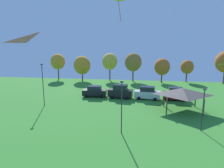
{
  "coord_description": "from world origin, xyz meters",
  "views": [
    {
      "loc": [
        2.07,
        2.9,
        10.3
      ],
      "look_at": [
        -0.03,
        17.96,
        7.24
      ],
      "focal_mm": 32.0,
      "sensor_mm": 36.0,
      "label": 1
    }
  ],
  "objects_px": {
    "parked_car_third_from_left": "(147,93)",
    "treeline_tree_3": "(133,62)",
    "light_post_0": "(43,83)",
    "light_post_1": "(203,107)",
    "treeline_tree_2": "(110,62)",
    "park_pavilion": "(183,91)",
    "treeline_tree_4": "(162,67)",
    "kite_flying_2": "(218,71)",
    "parked_car_rightmost_in_row": "(175,94)",
    "treeline_tree_5": "(187,67)",
    "kite_flying_4": "(42,46)",
    "light_post_2": "(122,104)",
    "parked_car_leftmost": "(95,91)",
    "treeline_tree_1": "(82,65)",
    "parked_car_second_from_left": "(120,92)",
    "treeline_tree_0": "(58,62)"
  },
  "relations": [
    {
      "from": "light_post_0",
      "to": "kite_flying_2",
      "type": "bearing_deg",
      "value": 1.72
    },
    {
      "from": "parked_car_third_from_left",
      "to": "treeline_tree_0",
      "type": "height_order",
      "value": "treeline_tree_0"
    },
    {
      "from": "kite_flying_2",
      "to": "light_post_0",
      "type": "distance_m",
      "value": 27.46
    },
    {
      "from": "treeline_tree_2",
      "to": "parked_car_rightmost_in_row",
      "type": "bearing_deg",
      "value": -51.22
    },
    {
      "from": "kite_flying_2",
      "to": "parked_car_rightmost_in_row",
      "type": "xyz_separation_m",
      "value": [
        -4.79,
        5.83,
        -5.13
      ]
    },
    {
      "from": "light_post_1",
      "to": "treeline_tree_0",
      "type": "bearing_deg",
      "value": 134.57
    },
    {
      "from": "parked_car_third_from_left",
      "to": "light_post_2",
      "type": "xyz_separation_m",
      "value": [
        -3.51,
        -15.3,
        2.33
      ]
    },
    {
      "from": "light_post_2",
      "to": "treeline_tree_4",
      "type": "relative_size",
      "value": 0.96
    },
    {
      "from": "parked_car_second_from_left",
      "to": "light_post_2",
      "type": "relative_size",
      "value": 0.76
    },
    {
      "from": "parked_car_second_from_left",
      "to": "parked_car_rightmost_in_row",
      "type": "bearing_deg",
      "value": 5.99
    },
    {
      "from": "treeline_tree_3",
      "to": "light_post_2",
      "type": "bearing_deg",
      "value": -90.19
    },
    {
      "from": "parked_car_leftmost",
      "to": "treeline_tree_5",
      "type": "distance_m",
      "value": 28.82
    },
    {
      "from": "park_pavilion",
      "to": "treeline_tree_0",
      "type": "xyz_separation_m",
      "value": [
        -30.39,
        24.26,
        2.1
      ]
    },
    {
      "from": "parked_car_third_from_left",
      "to": "treeline_tree_3",
      "type": "distance_m",
      "value": 19.13
    },
    {
      "from": "parked_car_second_from_left",
      "to": "treeline_tree_1",
      "type": "distance_m",
      "value": 21.47
    },
    {
      "from": "park_pavilion",
      "to": "light_post_0",
      "type": "relative_size",
      "value": 0.93
    },
    {
      "from": "park_pavilion",
      "to": "treeline_tree_4",
      "type": "height_order",
      "value": "treeline_tree_4"
    },
    {
      "from": "parked_car_third_from_left",
      "to": "treeline_tree_3",
      "type": "height_order",
      "value": "treeline_tree_3"
    },
    {
      "from": "light_post_1",
      "to": "parked_car_second_from_left",
      "type": "bearing_deg",
      "value": 129.66
    },
    {
      "from": "kite_flying_4",
      "to": "treeline_tree_2",
      "type": "xyz_separation_m",
      "value": [
        -0.42,
        40.32,
        -4.79
      ]
    },
    {
      "from": "light_post_1",
      "to": "treeline_tree_1",
      "type": "distance_m",
      "value": 38.65
    },
    {
      "from": "kite_flying_4",
      "to": "treeline_tree_1",
      "type": "xyz_separation_m",
      "value": [
        -8.05,
        38.59,
        -5.75
      ]
    },
    {
      "from": "treeline_tree_3",
      "to": "parked_car_third_from_left",
      "type": "bearing_deg",
      "value": -79.53
    },
    {
      "from": "kite_flying_2",
      "to": "parked_car_rightmost_in_row",
      "type": "distance_m",
      "value": 9.13
    },
    {
      "from": "park_pavilion",
      "to": "light_post_1",
      "type": "distance_m",
      "value": 7.49
    },
    {
      "from": "light_post_1",
      "to": "treeline_tree_3",
      "type": "xyz_separation_m",
      "value": [
        -9.36,
        31.68,
        2.28
      ]
    },
    {
      "from": "treeline_tree_5",
      "to": "treeline_tree_3",
      "type": "bearing_deg",
      "value": -176.25
    },
    {
      "from": "treeline_tree_2",
      "to": "treeline_tree_3",
      "type": "distance_m",
      "value": 6.66
    },
    {
      "from": "kite_flying_2",
      "to": "treeline_tree_3",
      "type": "bearing_deg",
      "value": 118.94
    },
    {
      "from": "light_post_0",
      "to": "light_post_1",
      "type": "xyz_separation_m",
      "value": [
        23.38,
        -6.75,
        -0.97
      ]
    },
    {
      "from": "parked_car_second_from_left",
      "to": "treeline_tree_5",
      "type": "distance_m",
      "value": 25.42
    },
    {
      "from": "treeline_tree_4",
      "to": "kite_flying_2",
      "type": "bearing_deg",
      "value": -76.46
    },
    {
      "from": "parked_car_third_from_left",
      "to": "light_post_0",
      "type": "bearing_deg",
      "value": -153.06
    },
    {
      "from": "park_pavilion",
      "to": "light_post_2",
      "type": "distance_m",
      "value": 12.79
    },
    {
      "from": "kite_flying_2",
      "to": "treeline_tree_1",
      "type": "xyz_separation_m",
      "value": [
        -27.6,
        22.98,
        -1.91
      ]
    },
    {
      "from": "parked_car_leftmost",
      "to": "light_post_1",
      "type": "relative_size",
      "value": 0.9
    },
    {
      "from": "parked_car_rightmost_in_row",
      "to": "treeline_tree_5",
      "type": "relative_size",
      "value": 0.74
    },
    {
      "from": "kite_flying_2",
      "to": "park_pavilion",
      "type": "xyz_separation_m",
      "value": [
        -4.81,
        -0.13,
        -3.24
      ]
    },
    {
      "from": "treeline_tree_2",
      "to": "park_pavilion",
      "type": "bearing_deg",
      "value": -58.62
    },
    {
      "from": "light_post_2",
      "to": "park_pavilion",
      "type": "bearing_deg",
      "value": 47.53
    },
    {
      "from": "parked_car_leftmost",
      "to": "park_pavilion",
      "type": "distance_m",
      "value": 16.75
    },
    {
      "from": "parked_car_second_from_left",
      "to": "treeline_tree_3",
      "type": "height_order",
      "value": "treeline_tree_3"
    },
    {
      "from": "parked_car_leftmost",
      "to": "parked_car_third_from_left",
      "type": "height_order",
      "value": "parked_car_third_from_left"
    },
    {
      "from": "kite_flying_2",
      "to": "treeline_tree_0",
      "type": "relative_size",
      "value": 0.43
    },
    {
      "from": "parked_car_second_from_left",
      "to": "kite_flying_4",
      "type": "bearing_deg",
      "value": -95.81
    },
    {
      "from": "kite_flying_2",
      "to": "light_post_2",
      "type": "distance_m",
      "value": 16.73
    },
    {
      "from": "parked_car_third_from_left",
      "to": "parked_car_rightmost_in_row",
      "type": "distance_m",
      "value": 5.15
    },
    {
      "from": "light_post_0",
      "to": "treeline_tree_0",
      "type": "bearing_deg",
      "value": 107.47
    },
    {
      "from": "parked_car_second_from_left",
      "to": "treeline_tree_5",
      "type": "bearing_deg",
      "value": 55.57
    },
    {
      "from": "light_post_1",
      "to": "treeline_tree_1",
      "type": "bearing_deg",
      "value": 127.71
    }
  ]
}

